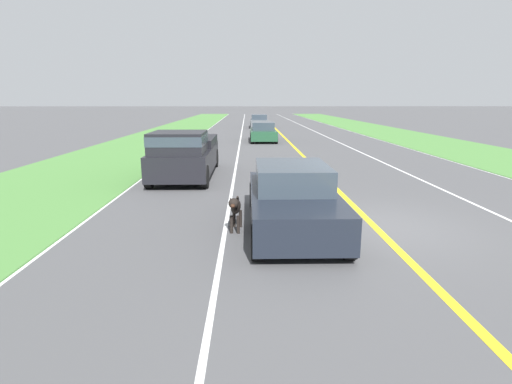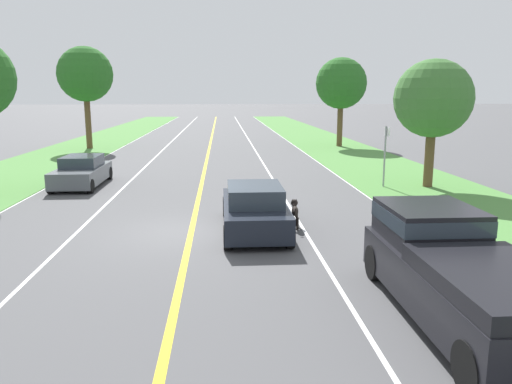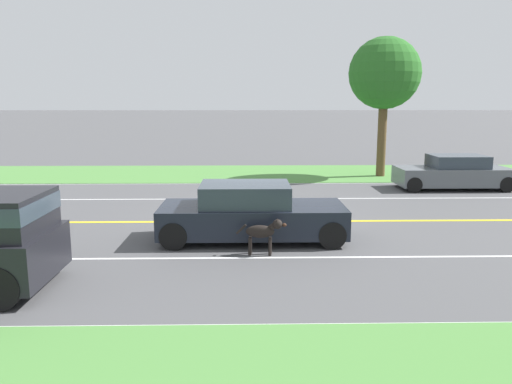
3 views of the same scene
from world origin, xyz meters
The scene contains 9 objects.
ground_plane centered at (0.00, 0.00, 0.00)m, with size 400.00×400.00×0.00m, color #4C4C4F.
centre_divider_line centered at (0.00, 0.00, 0.00)m, with size 0.18×160.00×0.01m, color yellow.
lane_edge_line_right centered at (7.00, 0.00, 0.00)m, with size 0.14×160.00×0.01m, color white.
lane_dash_same_dir centered at (3.50, 0.00, 0.00)m, with size 0.10×160.00×0.01m, color white.
ego_car centered at (1.95, 0.01, 0.68)m, with size 1.94×4.68×1.46m.
dog centered at (3.25, 0.30, 0.55)m, with size 0.30×1.17×0.87m.
pickup_truck centered at (5.35, -6.28, 0.94)m, with size 2.10×5.59×1.84m.
car_trailing_near centered at (1.83, -20.25, 0.64)m, with size 1.87×4.44×1.37m.
car_trailing_mid centered at (1.68, -35.07, 0.66)m, with size 1.94×4.71×1.42m.
Camera 1 is at (2.98, 8.92, 2.89)m, focal length 28.00 mm.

